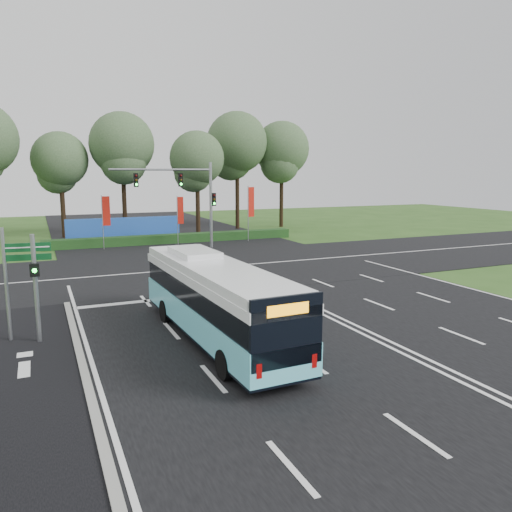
# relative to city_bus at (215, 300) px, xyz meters

# --- Properties ---
(ground) EXTENTS (120.00, 120.00, 0.00)m
(ground) POSITION_rel_city_bus_xyz_m (5.36, 1.68, -1.57)
(ground) COLOR #2B4D19
(ground) RESTS_ON ground
(road_main) EXTENTS (20.00, 120.00, 0.04)m
(road_main) POSITION_rel_city_bus_xyz_m (5.36, 1.68, -1.55)
(road_main) COLOR black
(road_main) RESTS_ON ground
(road_cross) EXTENTS (120.00, 14.00, 0.05)m
(road_cross) POSITION_rel_city_bus_xyz_m (5.36, 13.68, -1.54)
(road_cross) COLOR black
(road_cross) RESTS_ON ground
(kerb_strip) EXTENTS (0.25, 18.00, 0.12)m
(kerb_strip) POSITION_rel_city_bus_xyz_m (-4.74, -1.32, -1.51)
(kerb_strip) COLOR gray
(kerb_strip) RESTS_ON ground
(city_bus) EXTENTS (2.63, 10.90, 3.11)m
(city_bus) POSITION_rel_city_bus_xyz_m (0.00, 0.00, 0.00)
(city_bus) COLOR #67DDEF
(city_bus) RESTS_ON ground
(pedestrian_signal) EXTENTS (0.32, 0.44, 4.00)m
(pedestrian_signal) POSITION_rel_city_bus_xyz_m (-5.96, 2.33, 0.62)
(pedestrian_signal) COLOR gray
(pedestrian_signal) RESTS_ON ground
(street_sign) EXTENTS (1.64, 0.29, 4.22)m
(street_sign) POSITION_rel_city_bus_xyz_m (-6.59, 2.90, 1.08)
(street_sign) COLOR gray
(street_sign) RESTS_ON ground
(banner_flag_left) EXTENTS (0.65, 0.14, 4.40)m
(banner_flag_left) POSITION_rel_city_bus_xyz_m (-0.73, 24.57, 1.31)
(banner_flag_left) COLOR gray
(banner_flag_left) RESTS_ON ground
(banner_flag_mid) EXTENTS (0.61, 0.22, 4.26)m
(banner_flag_mid) POSITION_rel_city_bus_xyz_m (5.27, 24.22, 1.22)
(banner_flag_mid) COLOR gray
(banner_flag_mid) RESTS_ON ground
(banner_flag_right) EXTENTS (0.71, 0.27, 5.00)m
(banner_flag_right) POSITION_rel_city_bus_xyz_m (11.93, 24.67, 1.68)
(banner_flag_right) COLOR gray
(banner_flag_right) RESTS_ON ground
(traffic_light_gantry) EXTENTS (8.41, 0.28, 7.00)m
(traffic_light_gantry) POSITION_rel_city_bus_xyz_m (5.57, 22.18, 3.10)
(traffic_light_gantry) COLOR gray
(traffic_light_gantry) RESTS_ON ground
(hedge) EXTENTS (22.00, 1.20, 0.80)m
(hedge) POSITION_rel_city_bus_xyz_m (5.36, 26.18, -1.17)
(hedge) COLOR #143814
(hedge) RESTS_ON ground
(blue_hoarding) EXTENTS (10.00, 0.30, 2.20)m
(blue_hoarding) POSITION_rel_city_bus_xyz_m (1.36, 28.68, -0.47)
(blue_hoarding) COLOR blue
(blue_hoarding) RESTS_ON ground
(eucalyptus_row) EXTENTS (41.23, 9.85, 12.72)m
(eucalyptus_row) POSITION_rel_city_bus_xyz_m (3.38, 33.36, 7.03)
(eucalyptus_row) COLOR black
(eucalyptus_row) RESTS_ON ground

